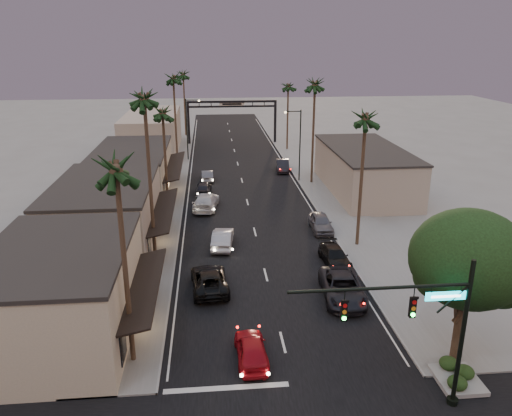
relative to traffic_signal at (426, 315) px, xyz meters
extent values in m
plane|color=slate|center=(-5.69, 36.00, -5.08)|extent=(200.00, 200.00, 0.00)
cube|color=black|center=(-5.69, 41.00, -5.08)|extent=(14.00, 120.00, 0.02)
cube|color=slate|center=(-15.19, 48.00, -5.02)|extent=(5.00, 92.00, 0.12)
cube|color=slate|center=(3.81, 48.00, -5.02)|extent=(5.00, 92.00, 0.12)
cube|color=tan|center=(-18.69, 8.00, -2.33)|extent=(8.00, 12.00, 5.50)
cube|color=gray|center=(-18.69, 22.00, -2.33)|extent=(8.00, 14.00, 5.50)
cube|color=tan|center=(-18.69, 38.00, -2.58)|extent=(8.00, 16.00, 5.00)
cube|color=gray|center=(-18.69, 61.00, -2.08)|extent=(8.00, 20.00, 6.00)
cube|color=gray|center=(8.31, 36.00, -2.58)|extent=(8.00, 18.00, 5.00)
cylinder|color=black|center=(1.91, 0.00, -1.18)|extent=(0.22, 0.22, 7.80)
cylinder|color=black|center=(-2.29, 0.00, 1.52)|extent=(8.40, 0.16, 0.16)
cube|color=black|center=(-3.89, 0.00, 0.47)|extent=(0.28, 0.22, 1.00)
cube|color=black|center=(-0.69, 0.00, 0.47)|extent=(0.28, 0.22, 1.00)
cube|color=#0DB1C6|center=(0.81, 0.00, 0.97)|extent=(1.90, 0.08, 0.42)
cylinder|color=#38281C|center=(3.71, 3.50, -3.48)|extent=(0.52, 0.52, 3.20)
ellipsoid|color=black|center=(3.71, 3.50, 1.12)|extent=(6.20, 6.20, 5.20)
sphere|color=black|center=(5.11, 2.70, 0.32)|extent=(3.20, 3.20, 3.20)
sphere|color=black|center=(2.51, 4.10, -0.08)|extent=(2.80, 2.80, 2.80)
cube|color=gray|center=(2.91, 1.50, -5.08)|extent=(2.20, 2.60, 0.24)
cube|color=black|center=(-13.09, 66.00, -1.58)|extent=(0.40, 0.40, 7.00)
cube|color=black|center=(1.71, 66.00, -1.58)|extent=(0.40, 0.40, 7.00)
cube|color=black|center=(-5.69, 66.00, 2.02)|extent=(15.20, 0.35, 0.35)
cube|color=black|center=(-5.69, 66.00, 1.22)|extent=(15.20, 0.30, 0.30)
cube|color=beige|center=(-5.69, 65.98, 1.62)|extent=(4.20, 0.12, 1.00)
cylinder|color=black|center=(1.51, 41.00, -0.58)|extent=(0.16, 0.16, 9.00)
cylinder|color=black|center=(0.51, 41.00, 3.72)|extent=(2.00, 0.12, 0.12)
sphere|color=#FFD899|center=(-0.39, 41.00, 3.62)|extent=(0.30, 0.30, 0.30)
cylinder|color=black|center=(-12.89, 54.00, -0.58)|extent=(0.16, 0.16, 9.00)
cylinder|color=black|center=(-11.89, 54.00, 3.72)|extent=(2.00, 0.12, 0.12)
sphere|color=#FFD899|center=(-10.99, 54.00, 3.62)|extent=(0.30, 0.30, 0.30)
cylinder|color=#38281C|center=(-14.29, 5.00, 0.42)|extent=(0.28, 0.28, 11.00)
sphere|color=black|center=(-14.29, 5.00, 6.52)|extent=(3.20, 3.20, 3.20)
cylinder|color=#38281C|center=(-14.29, 18.00, 1.42)|extent=(0.28, 0.28, 13.00)
sphere|color=black|center=(-14.29, 18.00, 8.52)|extent=(3.20, 3.20, 3.20)
cylinder|color=#38281C|center=(-14.29, 32.00, -0.08)|extent=(0.28, 0.28, 10.00)
sphere|color=black|center=(-14.29, 32.00, 5.52)|extent=(3.20, 3.20, 3.20)
cylinder|color=#38281C|center=(-14.29, 51.00, 0.92)|extent=(0.28, 0.28, 12.00)
sphere|color=black|center=(-14.29, 51.00, 7.52)|extent=(3.20, 3.20, 3.20)
cylinder|color=#38281C|center=(2.91, 20.00, 0.42)|extent=(0.28, 0.28, 11.00)
sphere|color=black|center=(2.91, 20.00, 6.52)|extent=(3.20, 3.20, 3.20)
cylinder|color=#38281C|center=(2.91, 40.00, 0.92)|extent=(0.28, 0.28, 12.00)
sphere|color=black|center=(2.91, 40.00, 7.52)|extent=(3.20, 3.20, 3.20)
cylinder|color=#38281C|center=(2.91, 60.00, -0.08)|extent=(0.28, 0.28, 10.00)
sphere|color=black|center=(2.91, 60.00, 5.52)|extent=(3.20, 3.20, 3.20)
cylinder|color=#38281C|center=(-13.99, 74.00, 0.42)|extent=(0.28, 0.28, 11.00)
sphere|color=black|center=(-13.99, 74.00, 6.52)|extent=(3.20, 3.20, 3.20)
imported|color=maroon|center=(-7.69, 4.45, -4.36)|extent=(1.84, 4.27, 1.43)
imported|color=black|center=(-9.98, 13.12, -4.33)|extent=(2.90, 5.57, 1.50)
imported|color=#A1A2A6|center=(-8.80, 20.81, -4.31)|extent=(2.14, 4.84, 1.54)
imported|color=silver|center=(-10.23, 31.21, -4.24)|extent=(3.11, 6.05, 1.68)
imported|color=black|center=(-10.49, 36.71, -4.39)|extent=(1.96, 4.16, 1.38)
imported|color=#535358|center=(-10.06, 42.29, -4.41)|extent=(1.49, 4.11, 1.35)
imported|color=black|center=(-0.80, 10.90, -4.26)|extent=(3.19, 6.11, 1.64)
imported|color=black|center=(0.02, 16.40, -4.41)|extent=(2.10, 4.73, 1.35)
imported|color=#535358|center=(0.51, 23.81, -4.30)|extent=(1.90, 4.61, 1.56)
imported|color=black|center=(0.18, 46.17, -4.31)|extent=(2.14, 4.83, 1.54)
camera|label=1|loc=(-9.69, -19.27, 12.06)|focal=35.00mm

